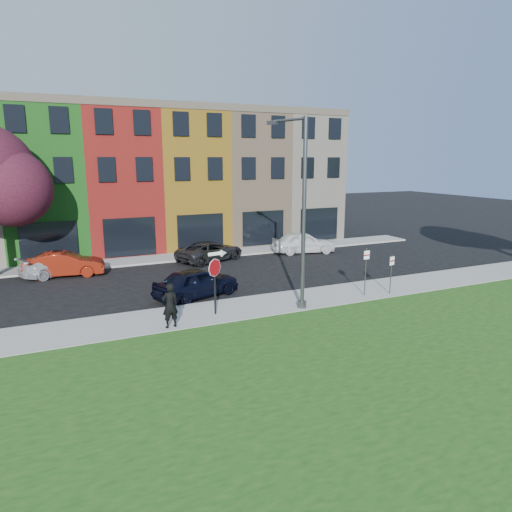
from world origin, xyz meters
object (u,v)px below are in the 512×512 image
sedan_near (197,283)px  street_lamp (301,215)px  man (170,305)px  stop_sign (215,268)px

sedan_near → street_lamp: (3.70, -3.62, 3.56)m
man → sedan_near: man is taller
man → sedan_near: size_ratio=0.38×
stop_sign → sedan_near: 3.37m
stop_sign → man: bearing=-169.7°
sedan_near → man: bearing=130.3°
street_lamp → man: bearing=167.1°
stop_sign → street_lamp: bearing=-17.5°
man → sedan_near: 4.44m
man → sedan_near: bearing=-128.7°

